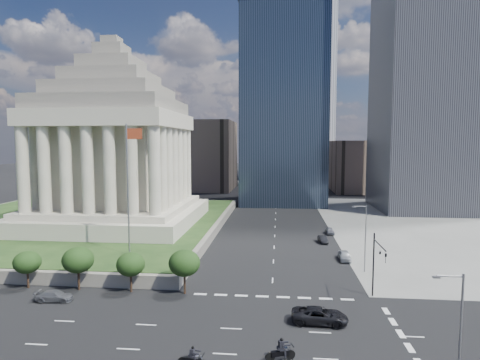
# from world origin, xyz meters

# --- Properties ---
(ground) EXTENTS (500.00, 500.00, 0.00)m
(ground) POSITION_xyz_m (0.00, 100.00, 0.00)
(ground) COLOR black
(ground) RESTS_ON ground
(sidewalk_ne) EXTENTS (68.00, 90.00, 0.03)m
(sidewalk_ne) POSITION_xyz_m (46.00, 60.00, 0.01)
(sidewalk_ne) COLOR slate
(sidewalk_ne) RESTS_ON ground
(plaza_terrace) EXTENTS (66.00, 70.00, 1.80)m
(plaza_terrace) POSITION_xyz_m (-45.00, 50.00, 0.90)
(plaza_terrace) COLOR #666258
(plaza_terrace) RESTS_ON ground
(plaza_lawn) EXTENTS (64.00, 68.00, 0.10)m
(plaza_lawn) POSITION_xyz_m (-45.00, 50.00, 1.85)
(plaza_lawn) COLOR #1B3515
(plaza_lawn) RESTS_ON plaza_terrace
(war_memorial) EXTENTS (34.00, 34.00, 39.00)m
(war_memorial) POSITION_xyz_m (-34.00, 48.00, 21.40)
(war_memorial) COLOR #A7A08C
(war_memorial) RESTS_ON plaza_lawn
(flagpole) EXTENTS (2.52, 0.24, 20.00)m
(flagpole) POSITION_xyz_m (-21.83, 24.00, 13.11)
(flagpole) COLOR slate
(flagpole) RESTS_ON plaza_lawn
(tree_row) EXTENTS (53.00, 4.00, 6.00)m
(tree_row) POSITION_xyz_m (-35.50, 14.00, 3.00)
(tree_row) COLOR black
(tree_row) RESTS_ON ground
(midrise_glass) EXTENTS (26.00, 26.00, 60.00)m
(midrise_glass) POSITION_xyz_m (2.00, 95.00, 30.00)
(midrise_glass) COLOR black
(midrise_glass) RESTS_ON ground
(highrise_ne) EXTENTS (26.00, 28.00, 100.00)m
(highrise_ne) POSITION_xyz_m (42.00, 85.00, 50.00)
(highrise_ne) COLOR black
(highrise_ne) RESTS_ON ground
(building_filler_ne) EXTENTS (20.00, 30.00, 20.00)m
(building_filler_ne) POSITION_xyz_m (32.00, 130.00, 10.00)
(building_filler_ne) COLOR brown
(building_filler_ne) RESTS_ON ground
(building_filler_nw) EXTENTS (24.00, 30.00, 28.00)m
(building_filler_nw) POSITION_xyz_m (-30.00, 130.00, 14.00)
(building_filler_nw) COLOR brown
(building_filler_nw) RESTS_ON ground
(traffic_signal_ne) EXTENTS (0.30, 5.74, 8.00)m
(traffic_signal_ne) POSITION_xyz_m (12.50, 13.70, 5.25)
(traffic_signal_ne) COLOR black
(traffic_signal_ne) RESTS_ON ground
(street_lamp_south) EXTENTS (2.13, 0.22, 10.00)m
(street_lamp_south) POSITION_xyz_m (13.33, -6.00, 5.66)
(street_lamp_south) COLOR slate
(street_lamp_south) RESTS_ON ground
(street_lamp_north) EXTENTS (2.13, 0.22, 10.00)m
(street_lamp_north) POSITION_xyz_m (13.33, 25.00, 5.66)
(street_lamp_north) COLOR slate
(street_lamp_north) RESTS_ON ground
(pickup_truck) EXTENTS (3.06, 6.07, 1.65)m
(pickup_truck) POSITION_xyz_m (5.17, 7.18, 0.82)
(pickup_truck) COLOR black
(pickup_truck) RESTS_ON ground
(suv_grey) EXTENTS (4.57, 2.20, 1.28)m
(suv_grey) POSITION_xyz_m (-26.05, 10.11, 0.64)
(suv_grey) COLOR #515358
(suv_grey) RESTS_ON ground
(parked_sedan_near) EXTENTS (1.85, 4.52, 1.54)m
(parked_sedan_near) POSITION_xyz_m (11.50, 30.83, 0.77)
(parked_sedan_near) COLOR #979BA0
(parked_sedan_near) RESTS_ON ground
(parked_sedan_mid) EXTENTS (4.02, 1.78, 1.28)m
(parked_sedan_mid) POSITION_xyz_m (9.24, 42.15, 0.64)
(parked_sedan_mid) COLOR black
(parked_sedan_mid) RESTS_ON ground
(parked_sedan_far) EXTENTS (3.95, 1.71, 1.33)m
(parked_sedan_far) POSITION_xyz_m (11.50, 49.81, 0.66)
(parked_sedan_far) COLOR slate
(parked_sedan_far) RESTS_ON ground
(motorcycle_lead) EXTENTS (2.87, 1.63, 2.07)m
(motorcycle_lead) POSITION_xyz_m (1.00, -0.62, 1.04)
(motorcycle_lead) COLOR black
(motorcycle_lead) RESTS_ON ground
(motorcycle_trail) EXTENTS (2.56, 0.94, 1.87)m
(motorcycle_trail) POSITION_xyz_m (-6.51, -2.31, 0.93)
(motorcycle_trail) COLOR black
(motorcycle_trail) RESTS_ON ground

